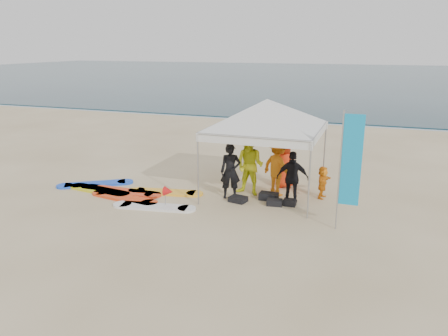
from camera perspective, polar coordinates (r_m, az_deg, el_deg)
name	(u,v)px	position (r m, az deg, el deg)	size (l,w,h in m)	color
ground	(148,237)	(11.14, -9.91, -8.90)	(120.00, 120.00, 0.00)	beige
ocean	(346,76)	(69.09, 15.62, 11.46)	(160.00, 84.00, 0.08)	#0C2633
shoreline_foam	(291,121)	(27.81, 8.76, 6.10)	(160.00, 1.20, 0.01)	silver
person_black_a	(230,171)	(13.41, 0.85, -0.44)	(0.63, 0.41, 1.72)	black
person_yellow	(250,165)	(13.72, 3.39, 0.34)	(0.93, 0.73, 1.92)	#EDF422
person_orange_a	(278,167)	(13.75, 7.04, 0.12)	(1.19, 0.68, 1.84)	orange
person_black_b	(293,178)	(13.09, 8.95, -1.29)	(0.94, 0.39, 1.61)	black
person_orange_b	(285,164)	(14.59, 7.94, 0.51)	(0.78, 0.51, 1.60)	red
person_seated	(323,182)	(13.84, 12.76, -1.83)	(0.94, 0.30, 1.02)	orange
canopy_tent	(267,99)	(13.43, 5.67, 8.92)	(4.59, 4.59, 3.46)	#A5A5A8
feather_flag	(350,162)	(11.20, 16.14, 0.75)	(0.53, 0.04, 3.10)	#A5A5A8
marker_pennant	(169,192)	(12.81, -7.24, -3.07)	(0.28, 0.28, 0.64)	#A5A5A8
gear_pile	(265,199)	(13.31, 5.36, -4.08)	(2.01, 0.92, 0.22)	black
surfboard_spread	(125,193)	(14.31, -12.74, -3.24)	(4.94, 2.46, 0.07)	blue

